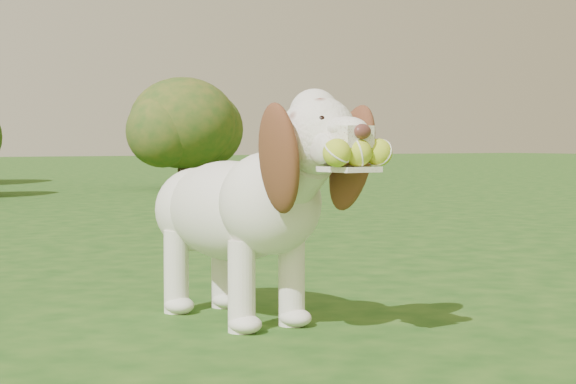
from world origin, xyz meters
TOP-DOWN VIEW (x-y plane):
  - ground at (0.00, 0.00)m, footprint 80.00×80.00m
  - dog at (0.15, -0.34)m, footprint 0.49×1.31m
  - shrub_d at (4.22, 9.22)m, footprint 1.55×1.55m

SIDE VIEW (x-z plane):
  - ground at x=0.00m, z-range 0.00..0.00m
  - dog at x=0.15m, z-range 0.03..0.88m
  - shrub_d at x=4.22m, z-range 0.14..1.75m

